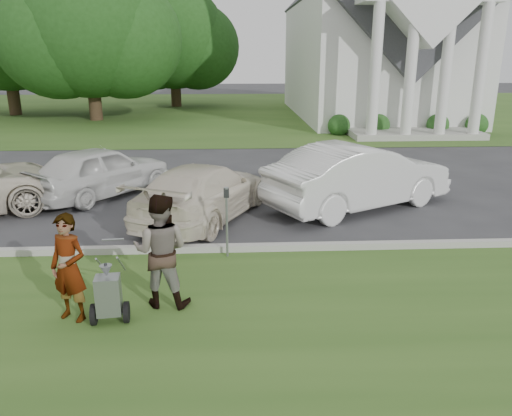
{
  "coord_description": "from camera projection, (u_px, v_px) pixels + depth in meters",
  "views": [
    {
      "loc": [
        0.17,
        -8.9,
        3.86
      ],
      "look_at": [
        0.6,
        0.0,
        1.1
      ],
      "focal_mm": 35.0,
      "sensor_mm": 36.0,
      "label": 1
    }
  ],
  "objects": [
    {
      "name": "ground",
      "position": [
        225.0,
        263.0,
        9.63
      ],
      "size": [
        120.0,
        120.0,
        0.0
      ],
      "primitive_type": "plane",
      "color": "#333335",
      "rests_on": "ground"
    },
    {
      "name": "grass_strip",
      "position": [
        222.0,
        351.0,
        6.76
      ],
      "size": [
        80.0,
        7.0,
        0.01
      ],
      "primitive_type": "cube",
      "color": "#30541C",
      "rests_on": "ground"
    },
    {
      "name": "church_lawn",
      "position": [
        229.0,
        110.0,
        35.38
      ],
      "size": [
        80.0,
        30.0,
        0.01
      ],
      "primitive_type": "cube",
      "color": "#30541C",
      "rests_on": "ground"
    },
    {
      "name": "curb",
      "position": [
        225.0,
        248.0,
        10.13
      ],
      "size": [
        80.0,
        0.18,
        0.15
      ],
      "primitive_type": "cube",
      "color": "#9E9E93",
      "rests_on": "ground"
    },
    {
      "name": "church",
      "position": [
        375.0,
        18.0,
        30.34
      ],
      "size": [
        9.19,
        19.0,
        24.1
      ],
      "color": "white",
      "rests_on": "ground"
    },
    {
      "name": "tree_left",
      "position": [
        88.0,
        31.0,
        28.71
      ],
      "size": [
        10.63,
        8.4,
        9.71
      ],
      "color": "#332316",
      "rests_on": "ground"
    },
    {
      "name": "tree_far",
      "position": [
        3.0,
        23.0,
        31.12
      ],
      "size": [
        11.64,
        9.2,
        10.73
      ],
      "color": "#332316",
      "rests_on": "ground"
    },
    {
      "name": "tree_back",
      "position": [
        173.0,
        41.0,
        36.65
      ],
      "size": [
        9.61,
        7.6,
        8.89
      ],
      "color": "#332316",
      "rests_on": "ground"
    },
    {
      "name": "striping_cart",
      "position": [
        109.0,
        296.0,
        7.36
      ],
      "size": [
        0.58,
        1.12,
        1.01
      ],
      "rotation": [
        0.0,
        0.0,
        0.1
      ],
      "color": "black",
      "rests_on": "ground"
    },
    {
      "name": "person_left",
      "position": [
        69.0,
        269.0,
        7.34
      ],
      "size": [
        0.71,
        0.6,
        1.65
      ],
      "primitive_type": "imported",
      "rotation": [
        0.0,
        0.0,
        -0.41
      ],
      "color": "#999999",
      "rests_on": "ground"
    },
    {
      "name": "person_right",
      "position": [
        161.0,
        252.0,
        7.76
      ],
      "size": [
        0.98,
        0.82,
        1.83
      ],
      "primitive_type": "imported",
      "rotation": [
        0.0,
        0.0,
        2.99
      ],
      "color": "#999999",
      "rests_on": "ground"
    },
    {
      "name": "parking_meter_near",
      "position": [
        227.0,
        214.0,
        9.64
      ],
      "size": [
        0.1,
        0.09,
        1.43
      ],
      "color": "gray",
      "rests_on": "ground"
    },
    {
      "name": "car_b",
      "position": [
        100.0,
        171.0,
        13.95
      ],
      "size": [
        3.92,
        4.38,
        1.44
      ],
      "primitive_type": "imported",
      "rotation": [
        0.0,
        0.0,
        2.49
      ],
      "color": "silver",
      "rests_on": "ground"
    },
    {
      "name": "car_c",
      "position": [
        204.0,
        192.0,
        12.02
      ],
      "size": [
        3.64,
        5.02,
        1.35
      ],
      "primitive_type": "imported",
      "rotation": [
        0.0,
        0.0,
        2.72
      ],
      "color": "beige",
      "rests_on": "ground"
    },
    {
      "name": "car_d",
      "position": [
        359.0,
        176.0,
        12.85
      ],
      "size": [
        5.31,
        4.0,
        1.67
      ],
      "primitive_type": "imported",
      "rotation": [
        0.0,
        0.0,
        2.07
      ],
      "color": "silver",
      "rests_on": "ground"
    }
  ]
}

